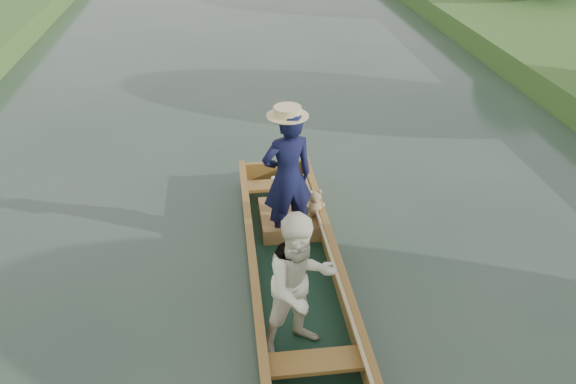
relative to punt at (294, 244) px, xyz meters
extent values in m
plane|color=#283D30|center=(0.01, 0.08, -0.64)|extent=(120.00, 120.00, 0.00)
cube|color=black|center=(0.01, 0.08, -0.60)|extent=(1.10, 5.00, 0.08)
cube|color=olive|center=(-0.50, 0.08, -0.40)|extent=(0.08, 5.00, 0.32)
cube|color=olive|center=(0.52, 0.08, -0.40)|extent=(0.08, 5.00, 0.32)
cube|color=olive|center=(0.01, 2.54, -0.40)|extent=(1.10, 0.08, 0.32)
cube|color=olive|center=(-0.50, 0.08, -0.22)|extent=(0.10, 5.00, 0.04)
cube|color=olive|center=(0.52, 0.08, -0.22)|extent=(0.10, 5.00, 0.04)
cube|color=olive|center=(0.01, 1.98, -0.34)|extent=(0.94, 0.30, 0.05)
cube|color=olive|center=(0.01, -1.52, -0.34)|extent=(0.94, 0.30, 0.05)
imported|color=black|center=(0.04, 0.93, 0.38)|extent=(0.77, 0.60, 1.88)
cylinder|color=beige|center=(0.04, 0.93, 1.28)|extent=(0.52, 0.52, 0.12)
imported|color=#F3EBCE|center=(-0.08, -1.05, 0.27)|extent=(0.97, 0.87, 1.65)
cube|color=#975630|center=(0.11, 1.21, -0.45)|extent=(0.85, 0.90, 0.22)
sphere|color=tan|center=(0.43, 1.11, -0.21)|extent=(0.23, 0.23, 0.23)
sphere|color=tan|center=(0.43, 1.10, -0.04)|extent=(0.17, 0.17, 0.17)
sphere|color=tan|center=(0.37, 1.10, 0.04)|extent=(0.06, 0.06, 0.06)
sphere|color=tan|center=(0.50, 1.10, 0.04)|extent=(0.06, 0.06, 0.06)
sphere|color=tan|center=(0.43, 1.03, -0.06)|extent=(0.07, 0.07, 0.07)
sphere|color=tan|center=(0.33, 1.09, -0.18)|extent=(0.08, 0.08, 0.08)
sphere|color=tan|center=(0.54, 1.09, -0.18)|extent=(0.08, 0.08, 0.08)
sphere|color=tan|center=(0.38, 1.08, -0.31)|extent=(0.09, 0.09, 0.09)
sphere|color=tan|center=(0.49, 1.08, -0.31)|extent=(0.09, 0.09, 0.09)
cylinder|color=silver|center=(-0.04, 1.98, -0.31)|extent=(0.07, 0.07, 0.01)
cylinder|color=silver|center=(-0.04, 1.98, -0.27)|extent=(0.01, 0.01, 0.08)
ellipsoid|color=silver|center=(-0.04, 1.98, -0.21)|extent=(0.09, 0.09, 0.05)
cylinder|color=tan|center=(0.44, 0.02, -0.18)|extent=(0.04, 4.29, 0.19)
camera|label=1|loc=(-0.72, -5.34, 3.95)|focal=35.00mm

